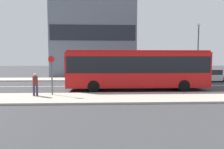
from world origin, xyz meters
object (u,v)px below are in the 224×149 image
object	(u,v)px
city_bus	(137,67)
bus_stop_sign	(52,72)
parked_car_0	(210,76)
pedestrian_near_stop	(35,83)
street_lamp	(198,45)

from	to	relation	value
city_bus	bus_stop_sign	size ratio (longest dim) A/B	4.25
city_bus	parked_car_0	size ratio (longest dim) A/B	2.69
pedestrian_near_stop	bus_stop_sign	size ratio (longest dim) A/B	0.56
bus_stop_sign	city_bus	bearing A→B (deg)	23.66
bus_stop_sign	pedestrian_near_stop	bearing A→B (deg)	-159.12
parked_car_0	pedestrian_near_stop	size ratio (longest dim) A/B	2.80
parked_car_0	street_lamp	distance (m)	4.31
city_bus	parked_car_0	world-z (taller)	city_bus
street_lamp	bus_stop_sign	bearing A→B (deg)	-145.09
city_bus	street_lamp	bearing A→B (deg)	43.78
pedestrian_near_stop	street_lamp	distance (m)	20.46
parked_car_0	street_lamp	size ratio (longest dim) A/B	0.63
city_bus	parked_car_0	xyz separation A→B (m)	(9.70, 6.02, -1.27)
pedestrian_near_stop	street_lamp	size ratio (longest dim) A/B	0.22
city_bus	street_lamp	xyz separation A→B (m)	(9.19, 8.10, 2.47)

